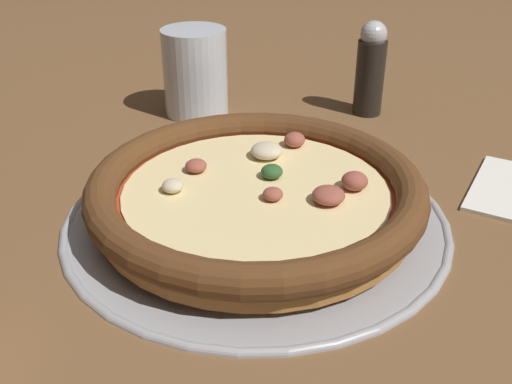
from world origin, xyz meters
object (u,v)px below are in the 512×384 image
at_px(pizza, 256,192).
at_px(drinking_cup, 195,72).
at_px(pizza_tray, 256,216).
at_px(pepper_shaker, 370,69).

height_order(pizza, drinking_cup, drinking_cup).
bearing_deg(pizza_tray, pepper_shaker, 166.43).
bearing_deg(pizza_tray, pizza, 151.17).
relative_size(drinking_cup, pepper_shaker, 0.91).
height_order(drinking_cup, pepper_shaker, pepper_shaker).
distance_m(pizza_tray, pizza, 0.02).
bearing_deg(drinking_cup, pizza_tray, 31.54).
xyz_separation_m(pizza, pepper_shaker, (-0.27, 0.07, 0.03)).
relative_size(pizza, drinking_cup, 2.81).
bearing_deg(drinking_cup, pizza, 31.62).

